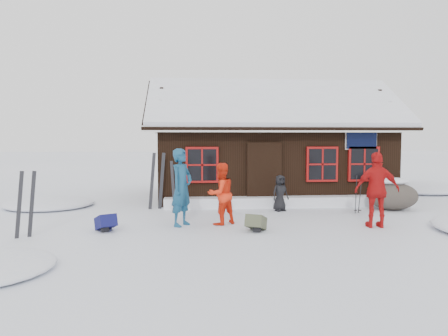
{
  "coord_description": "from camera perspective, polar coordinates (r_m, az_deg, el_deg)",
  "views": [
    {
      "loc": [
        -1.59,
        -11.37,
        2.21
      ],
      "look_at": [
        -0.47,
        1.66,
        1.3
      ],
      "focal_mm": 35.0,
      "sensor_mm": 36.0,
      "label": 1
    }
  ],
  "objects": [
    {
      "name": "ground",
      "position": [
        11.7,
        3.0,
        -6.92
      ],
      "size": [
        120.0,
        120.0,
        0.0
      ],
      "primitive_type": "plane",
      "color": "white",
      "rests_on": "ground"
    },
    {
      "name": "mountain_hut",
      "position": [
        16.66,
        5.77,
        1.78
      ],
      "size": [
        8.9,
        6.09,
        4.42
      ],
      "color": "black",
      "rests_on": "ground"
    },
    {
      "name": "snow_drift",
      "position": [
        14.12,
        7.79,
        -4.34
      ],
      "size": [
        7.6,
        0.6,
        0.35
      ],
      "primitive_type": "cube",
      "color": "white",
      "rests_on": "ground"
    },
    {
      "name": "snow_mounds",
      "position": [
        13.81,
        8.76,
        -5.28
      ],
      "size": [
        20.6,
        13.2,
        0.48
      ],
      "color": "white",
      "rests_on": "ground"
    },
    {
      "name": "skier_teal",
      "position": [
        10.96,
        -5.55,
        -2.53
      ],
      "size": [
        0.78,
        0.85,
        1.94
      ],
      "primitive_type": "imported",
      "rotation": [
        0.0,
        0.0,
        0.97
      ],
      "color": "navy",
      "rests_on": "ground"
    },
    {
      "name": "skier_orange_left",
      "position": [
        11.1,
        -0.43,
        -3.39
      ],
      "size": [
        0.96,
        0.91,
        1.57
      ],
      "primitive_type": "imported",
      "rotation": [
        0.0,
        0.0,
        3.71
      ],
      "color": "red",
      "rests_on": "ground"
    },
    {
      "name": "skier_orange_right",
      "position": [
        11.36,
        19.37,
        -2.72
      ],
      "size": [
        1.12,
        0.54,
        1.86
      ],
      "primitive_type": "imported",
      "rotation": [
        0.0,
        0.0,
        3.06
      ],
      "color": "red",
      "rests_on": "ground"
    },
    {
      "name": "skier_crouched",
      "position": [
        13.27,
        7.34,
        -3.26
      ],
      "size": [
        0.62,
        0.52,
        1.09
      ],
      "primitive_type": "imported",
      "rotation": [
        0.0,
        0.0,
        0.38
      ],
      "color": "black",
      "rests_on": "ground"
    },
    {
      "name": "boulder",
      "position": [
        14.35,
        21.21,
        -3.33
      ],
      "size": [
        1.52,
        1.14,
        0.89
      ],
      "color": "#534A42",
      "rests_on": "ground"
    },
    {
      "name": "ski_pair_left",
      "position": [
        10.63,
        -24.49,
        -4.46
      ],
      "size": [
        0.47,
        0.19,
        1.53
      ],
      "rotation": [
        0.0,
        0.0,
        0.3
      ],
      "color": "black",
      "rests_on": "ground"
    },
    {
      "name": "ski_pair_mid",
      "position": [
        13.26,
        -6.13,
        -2.45
      ],
      "size": [
        0.41,
        0.16,
        1.56
      ],
      "rotation": [
        0.0,
        0.0,
        -0.3
      ],
      "color": "black",
      "rests_on": "ground"
    },
    {
      "name": "ski_pair_right",
      "position": [
        13.67,
        -8.76,
        -1.78
      ],
      "size": [
        0.54,
        0.11,
        1.8
      ],
      "rotation": [
        0.0,
        0.0,
        0.02
      ],
      "color": "black",
      "rests_on": "ground"
    },
    {
      "name": "ski_poles",
      "position": [
        13.39,
        17.1,
        -3.38
      ],
      "size": [
        0.21,
        0.1,
        1.15
      ],
      "color": "black",
      "rests_on": "ground"
    },
    {
      "name": "backpack_blue",
      "position": [
        10.8,
        -15.18,
        -7.19
      ],
      "size": [
        0.6,
        0.66,
        0.29
      ],
      "primitive_type": "cube",
      "rotation": [
        0.0,
        0.0,
        0.48
      ],
      "color": "#12134F",
      "rests_on": "ground"
    },
    {
      "name": "backpack_olive",
      "position": [
        10.44,
        4.2,
        -7.44
      ],
      "size": [
        0.59,
        0.65,
        0.29
      ],
      "primitive_type": "cube",
      "rotation": [
        0.0,
        0.0,
        -0.45
      ],
      "color": "#4A4E38",
      "rests_on": "ground"
    }
  ]
}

